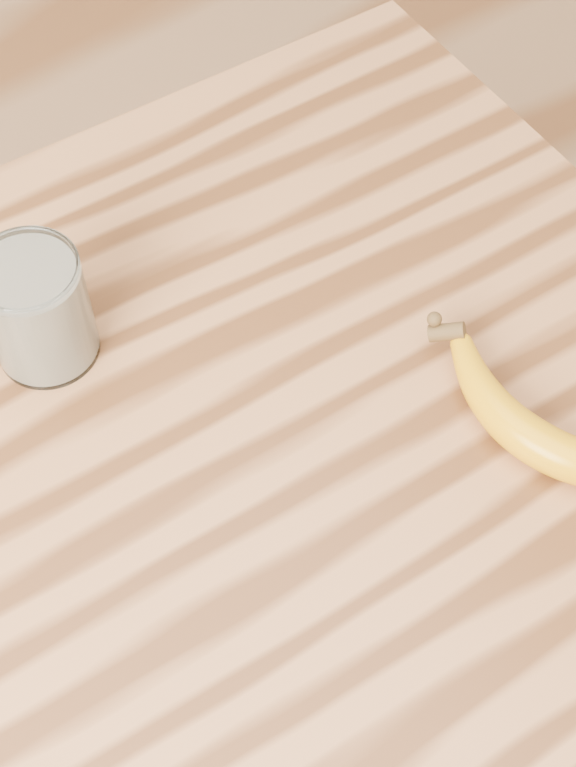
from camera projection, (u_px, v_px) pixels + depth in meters
table at (82, 622)px, 0.91m from camera, size 1.20×0.80×0.90m
smoothie_glass at (38, 310)px, 0.86m from camera, size 0.09×0.09×0.11m
banana at (548, 451)px, 0.83m from camera, size 0.23×0.33×0.04m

